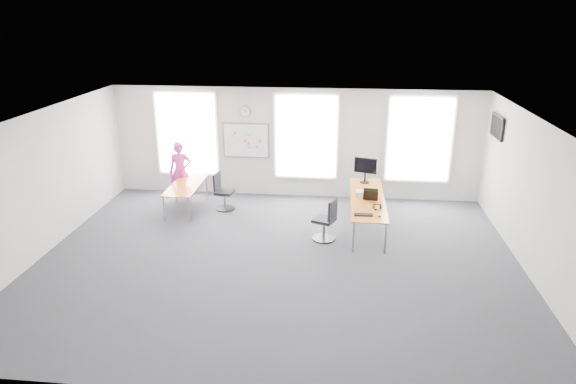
# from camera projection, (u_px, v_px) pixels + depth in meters

# --- Properties ---
(floor) EXTENTS (10.00, 10.00, 0.00)m
(floor) POSITION_uv_depth(u_px,v_px,m) (278.00, 261.00, 10.72)
(floor) COLOR #2A2A2F
(floor) RESTS_ON ground
(ceiling) EXTENTS (10.00, 10.00, 0.00)m
(ceiling) POSITION_uv_depth(u_px,v_px,m) (276.00, 119.00, 9.70)
(ceiling) COLOR white
(ceiling) RESTS_ON ground
(wall_back) EXTENTS (10.00, 0.00, 10.00)m
(wall_back) POSITION_uv_depth(u_px,v_px,m) (295.00, 143.00, 13.95)
(wall_back) COLOR silver
(wall_back) RESTS_ON ground
(wall_front) EXTENTS (10.00, 0.00, 10.00)m
(wall_front) POSITION_uv_depth(u_px,v_px,m) (238.00, 301.00, 6.47)
(wall_front) COLOR silver
(wall_front) RESTS_ON ground
(wall_left) EXTENTS (0.00, 10.00, 10.00)m
(wall_left) POSITION_uv_depth(u_px,v_px,m) (39.00, 185.00, 10.70)
(wall_left) COLOR silver
(wall_left) RESTS_ON ground
(wall_right) EXTENTS (0.00, 10.00, 10.00)m
(wall_right) POSITION_uv_depth(u_px,v_px,m) (538.00, 203.00, 9.73)
(wall_right) COLOR silver
(wall_right) RESTS_ON ground
(window_left) EXTENTS (1.60, 0.06, 2.20)m
(window_left) POSITION_uv_depth(u_px,v_px,m) (187.00, 134.00, 14.15)
(window_left) COLOR white
(window_left) RESTS_ON wall_back
(window_mid) EXTENTS (1.60, 0.06, 2.20)m
(window_mid) POSITION_uv_depth(u_px,v_px,m) (306.00, 137.00, 13.83)
(window_mid) COLOR white
(window_mid) RESTS_ON wall_back
(window_right) EXTENTS (1.60, 0.06, 2.20)m
(window_right) POSITION_uv_depth(u_px,v_px,m) (419.00, 139.00, 13.54)
(window_right) COLOR white
(window_right) RESTS_ON wall_back
(desk_right) EXTENTS (0.80, 2.99, 0.73)m
(desk_right) POSITION_uv_depth(u_px,v_px,m) (367.00, 200.00, 12.18)
(desk_right) COLOR #C07927
(desk_right) RESTS_ON ground
(desk_left) EXTENTS (0.74, 1.85, 0.68)m
(desk_left) POSITION_uv_depth(u_px,v_px,m) (186.00, 186.00, 13.28)
(desk_left) COLOR #C07927
(desk_left) RESTS_ON ground
(chair_right) EXTENTS (0.58, 0.58, 0.99)m
(chair_right) POSITION_uv_depth(u_px,v_px,m) (326.00, 222.00, 11.55)
(chair_right) COLOR black
(chair_right) RESTS_ON ground
(chair_left) EXTENTS (0.52, 0.52, 0.97)m
(chair_left) POSITION_uv_depth(u_px,v_px,m) (223.00, 193.00, 13.34)
(chair_left) COLOR black
(chair_left) RESTS_ON ground
(person) EXTENTS (0.66, 0.50, 1.62)m
(person) POSITION_uv_depth(u_px,v_px,m) (180.00, 172.00, 13.83)
(person) COLOR #D42FA1
(person) RESTS_ON ground
(whiteboard) EXTENTS (1.20, 0.03, 0.90)m
(whiteboard) POSITION_uv_depth(u_px,v_px,m) (246.00, 141.00, 14.04)
(whiteboard) COLOR white
(whiteboard) RESTS_ON wall_back
(wall_clock) EXTENTS (0.30, 0.04, 0.30)m
(wall_clock) POSITION_uv_depth(u_px,v_px,m) (245.00, 112.00, 13.77)
(wall_clock) COLOR gray
(wall_clock) RESTS_ON wall_back
(tv) EXTENTS (0.06, 0.90, 0.55)m
(tv) POSITION_uv_depth(u_px,v_px,m) (497.00, 127.00, 12.26)
(tv) COLOR black
(tv) RESTS_ON wall_right
(keyboard) EXTENTS (0.41, 0.15, 0.02)m
(keyboard) POSITION_uv_depth(u_px,v_px,m) (363.00, 215.00, 11.15)
(keyboard) COLOR black
(keyboard) RESTS_ON desk_right
(mouse) EXTENTS (0.10, 0.13, 0.04)m
(mouse) POSITION_uv_depth(u_px,v_px,m) (379.00, 216.00, 11.05)
(mouse) COLOR black
(mouse) RESTS_ON desk_right
(lens_cap) EXTENTS (0.08, 0.08, 0.01)m
(lens_cap) POSITION_uv_depth(u_px,v_px,m) (376.00, 210.00, 11.44)
(lens_cap) COLOR black
(lens_cap) RESTS_ON desk_right
(headphones) EXTENTS (0.19, 0.10, 0.11)m
(headphones) POSITION_uv_depth(u_px,v_px,m) (377.00, 206.00, 11.51)
(headphones) COLOR black
(headphones) RESTS_ON desk_right
(laptop_sleeve) EXTENTS (0.35, 0.23, 0.28)m
(laptop_sleeve) POSITION_uv_depth(u_px,v_px,m) (371.00, 195.00, 11.97)
(laptop_sleeve) COLOR black
(laptop_sleeve) RESTS_ON desk_right
(paper_stack) EXTENTS (0.36, 0.28, 0.12)m
(paper_stack) POSITION_uv_depth(u_px,v_px,m) (363.00, 193.00, 12.30)
(paper_stack) COLOR beige
(paper_stack) RESTS_ON desk_right
(monitor) EXTENTS (0.58, 0.25, 0.66)m
(monitor) POSITION_uv_depth(u_px,v_px,m) (366.00, 168.00, 13.08)
(monitor) COLOR black
(monitor) RESTS_ON desk_right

